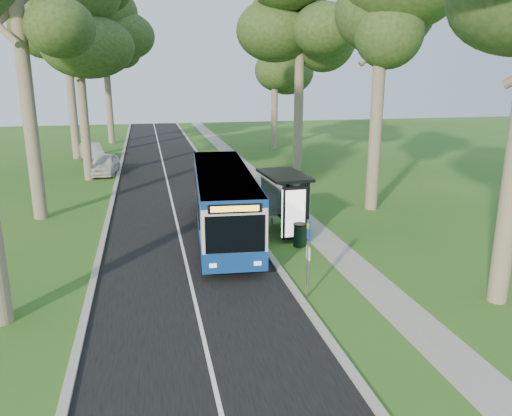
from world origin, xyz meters
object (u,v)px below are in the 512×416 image
(bus, at_px, (223,201))
(litter_bin, at_px, (300,235))
(bus_stop_sign, at_px, (308,250))
(bus_shelter, at_px, (289,193))
(car_silver, at_px, (92,152))
(car_white, at_px, (104,164))

(bus, bearing_deg, litter_bin, -35.43)
(bus_stop_sign, relative_size, bus_shelter, 0.80)
(car_silver, bearing_deg, bus_shelter, -78.83)
(car_white, relative_size, car_silver, 0.99)
(bus_stop_sign, distance_m, car_silver, 32.15)
(bus_shelter, relative_size, car_silver, 0.76)
(bus_stop_sign, xyz_separation_m, car_silver, (-9.83, 30.59, -0.96))
(car_silver, bearing_deg, bus, -84.32)
(bus, height_order, litter_bin, bus)
(bus, distance_m, bus_shelter, 3.16)
(bus_stop_sign, distance_m, litter_bin, 5.42)
(bus_stop_sign, relative_size, litter_bin, 2.67)
(litter_bin, bearing_deg, bus_stop_sign, -104.45)
(bus_shelter, xyz_separation_m, car_silver, (-11.12, 23.85, -1.30))
(car_white, height_order, car_silver, car_white)
(car_white, bearing_deg, bus, -62.02)
(bus_shelter, height_order, litter_bin, bus_shelter)
(bus_shelter, distance_m, litter_bin, 2.23)
(bus_shelter, height_order, car_white, bus_shelter)
(bus, xyz_separation_m, car_silver, (-8.13, 22.95, -0.84))
(car_white, bearing_deg, bus_stop_sign, -64.85)
(bus_stop_sign, distance_m, bus_shelter, 6.87)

